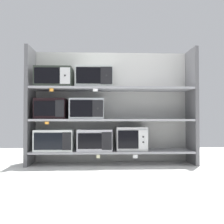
{
  "coord_description": "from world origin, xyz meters",
  "views": [
    {
      "loc": [
        -0.14,
        -3.63,
        0.65
      ],
      "look_at": [
        0.0,
        0.0,
        0.74
      ],
      "focal_mm": 40.82,
      "sensor_mm": 36.0,
      "label": 1
    }
  ],
  "objects_px": {
    "microwave_0": "(55,140)",
    "microwave_1": "(95,140)",
    "microwave_3": "(51,109)",
    "microwave_2": "(131,139)",
    "microwave_5": "(55,78)",
    "microwave_6": "(94,78)",
    "microwave_4": "(87,109)"
  },
  "relations": [
    {
      "from": "microwave_1",
      "to": "microwave_5",
      "type": "distance_m",
      "value": 1.05
    },
    {
      "from": "microwave_2",
      "to": "microwave_4",
      "type": "bearing_deg",
      "value": -179.98
    },
    {
      "from": "microwave_3",
      "to": "microwave_2",
      "type": "bearing_deg",
      "value": -0.01
    },
    {
      "from": "microwave_5",
      "to": "microwave_6",
      "type": "xyz_separation_m",
      "value": [
        0.56,
        0.0,
        0.01
      ]
    },
    {
      "from": "microwave_6",
      "to": "microwave_3",
      "type": "bearing_deg",
      "value": 179.98
    },
    {
      "from": "microwave_3",
      "to": "microwave_5",
      "type": "distance_m",
      "value": 0.44
    },
    {
      "from": "microwave_6",
      "to": "microwave_0",
      "type": "bearing_deg",
      "value": -179.99
    },
    {
      "from": "microwave_1",
      "to": "microwave_2",
      "type": "relative_size",
      "value": 1.12
    },
    {
      "from": "microwave_3",
      "to": "microwave_5",
      "type": "relative_size",
      "value": 0.83
    },
    {
      "from": "microwave_1",
      "to": "microwave_4",
      "type": "height_order",
      "value": "microwave_4"
    },
    {
      "from": "microwave_2",
      "to": "microwave_4",
      "type": "height_order",
      "value": "microwave_4"
    },
    {
      "from": "microwave_0",
      "to": "microwave_3",
      "type": "distance_m",
      "value": 0.44
    },
    {
      "from": "microwave_0",
      "to": "microwave_2",
      "type": "height_order",
      "value": "microwave_2"
    },
    {
      "from": "microwave_4",
      "to": "microwave_0",
      "type": "bearing_deg",
      "value": 179.99
    },
    {
      "from": "microwave_2",
      "to": "microwave_5",
      "type": "distance_m",
      "value": 1.39
    },
    {
      "from": "microwave_3",
      "to": "microwave_4",
      "type": "xyz_separation_m",
      "value": [
        0.5,
        -0.0,
        0.0
      ]
    },
    {
      "from": "microwave_4",
      "to": "microwave_6",
      "type": "relative_size",
      "value": 0.91
    },
    {
      "from": "microwave_0",
      "to": "microwave_1",
      "type": "distance_m",
      "value": 0.56
    },
    {
      "from": "microwave_4",
      "to": "microwave_5",
      "type": "height_order",
      "value": "microwave_5"
    },
    {
      "from": "microwave_2",
      "to": "microwave_0",
      "type": "bearing_deg",
      "value": -179.99
    },
    {
      "from": "microwave_1",
      "to": "microwave_4",
      "type": "xyz_separation_m",
      "value": [
        -0.11,
        -0.0,
        0.44
      ]
    },
    {
      "from": "microwave_5",
      "to": "microwave_6",
      "type": "height_order",
      "value": "microwave_6"
    },
    {
      "from": "microwave_6",
      "to": "microwave_5",
      "type": "bearing_deg",
      "value": -179.99
    },
    {
      "from": "microwave_3",
      "to": "microwave_6",
      "type": "distance_m",
      "value": 0.75
    },
    {
      "from": "microwave_0",
      "to": "microwave_3",
      "type": "relative_size",
      "value": 1.24
    },
    {
      "from": "microwave_3",
      "to": "microwave_4",
      "type": "distance_m",
      "value": 0.5
    },
    {
      "from": "microwave_2",
      "to": "microwave_5",
      "type": "relative_size",
      "value": 0.85
    },
    {
      "from": "microwave_2",
      "to": "microwave_3",
      "type": "height_order",
      "value": "microwave_3"
    },
    {
      "from": "microwave_4",
      "to": "microwave_6",
      "type": "xyz_separation_m",
      "value": [
        0.1,
        0.0,
        0.45
      ]
    },
    {
      "from": "microwave_1",
      "to": "microwave_3",
      "type": "xyz_separation_m",
      "value": [
        -0.61,
        0.0,
        0.44
      ]
    },
    {
      "from": "microwave_2",
      "to": "microwave_4",
      "type": "xyz_separation_m",
      "value": [
        -0.63,
        -0.0,
        0.42
      ]
    },
    {
      "from": "microwave_2",
      "to": "microwave_6",
      "type": "relative_size",
      "value": 0.83
    }
  ]
}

